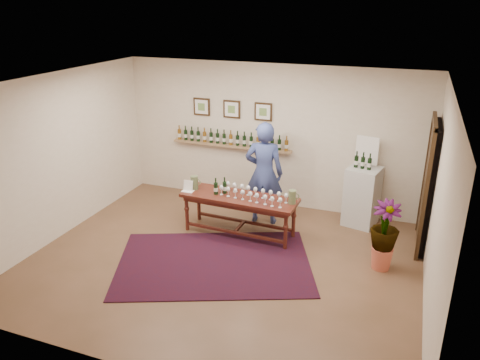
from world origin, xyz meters
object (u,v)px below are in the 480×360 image
(display_pedestal, at_px, (362,196))
(tasting_table, at_px, (239,202))
(potted_plant, at_px, (384,236))
(person, at_px, (264,173))

(display_pedestal, bearing_deg, tasting_table, -149.38)
(tasting_table, height_order, potted_plant, potted_plant)
(tasting_table, distance_m, display_pedestal, 2.27)
(tasting_table, xyz_separation_m, potted_plant, (2.45, -0.31, -0.05))
(tasting_table, relative_size, display_pedestal, 1.88)
(person, bearing_deg, potted_plant, 148.51)
(potted_plant, height_order, person, person)
(potted_plant, bearing_deg, display_pedestal, 108.88)
(tasting_table, distance_m, potted_plant, 2.47)
(tasting_table, height_order, person, person)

